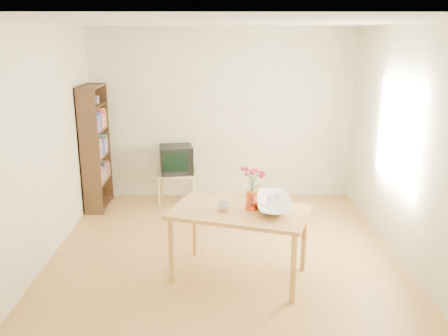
{
  "coord_description": "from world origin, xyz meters",
  "views": [
    {
      "loc": [
        -0.07,
        -4.95,
        2.48
      ],
      "look_at": [
        0.0,
        0.3,
        1.0
      ],
      "focal_mm": 38.0,
      "sensor_mm": 36.0,
      "label": 1
    }
  ],
  "objects_px": {
    "table": "(239,218)",
    "pitcher": "(252,201)",
    "bowl": "(274,185)",
    "television": "(176,159)",
    "mug": "(223,206)"
  },
  "relations": [
    {
      "from": "pitcher",
      "to": "television",
      "type": "bearing_deg",
      "value": 115.85
    },
    {
      "from": "pitcher",
      "to": "mug",
      "type": "bearing_deg",
      "value": -169.38
    },
    {
      "from": "table",
      "to": "pitcher",
      "type": "distance_m",
      "value": 0.22
    },
    {
      "from": "mug",
      "to": "pitcher",
      "type": "bearing_deg",
      "value": 166.99
    },
    {
      "from": "bowl",
      "to": "television",
      "type": "relative_size",
      "value": 0.96
    },
    {
      "from": "bowl",
      "to": "table",
      "type": "bearing_deg",
      "value": -167.41
    },
    {
      "from": "television",
      "to": "bowl",
      "type": "bearing_deg",
      "value": -71.93
    },
    {
      "from": "table",
      "to": "television",
      "type": "distance_m",
      "value": 2.54
    },
    {
      "from": "pitcher",
      "to": "bowl",
      "type": "xyz_separation_m",
      "value": [
        0.23,
        0.05,
        0.16
      ]
    },
    {
      "from": "table",
      "to": "bowl",
      "type": "relative_size",
      "value": 3.0
    },
    {
      "from": "mug",
      "to": "television",
      "type": "bearing_deg",
      "value": -94.35
    },
    {
      "from": "bowl",
      "to": "television",
      "type": "distance_m",
      "value": 2.63
    },
    {
      "from": "table",
      "to": "television",
      "type": "relative_size",
      "value": 2.87
    },
    {
      "from": "mug",
      "to": "bowl",
      "type": "bearing_deg",
      "value": 169.15
    },
    {
      "from": "mug",
      "to": "bowl",
      "type": "height_order",
      "value": "bowl"
    }
  ]
}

